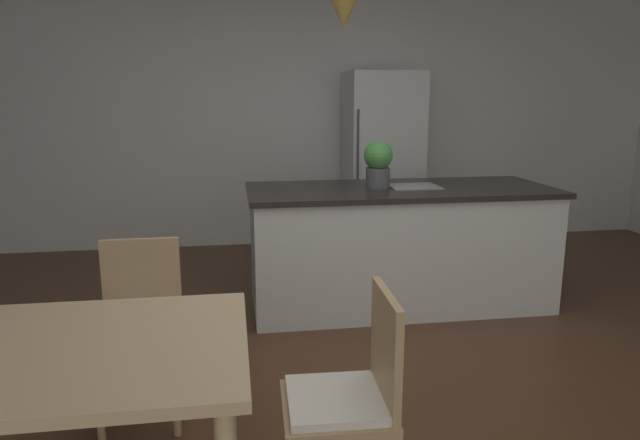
% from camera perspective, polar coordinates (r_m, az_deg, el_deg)
% --- Properties ---
extents(ground_plane, '(10.00, 8.40, 0.04)m').
position_cam_1_polar(ground_plane, '(3.26, 4.00, -16.65)').
color(ground_plane, '#4C301E').
extents(wall_back_kitchen, '(10.00, 0.12, 2.70)m').
position_cam_1_polar(wall_back_kitchen, '(6.07, -2.70, 10.33)').
color(wall_back_kitchen, white).
rests_on(wall_back_kitchen, ground_plane).
extents(chair_far_right, '(0.40, 0.40, 0.87)m').
position_cam_1_polar(chair_far_right, '(2.93, -17.60, -9.96)').
color(chair_far_right, tan).
rests_on(chair_far_right, ground_plane).
extents(chair_kitchen_end, '(0.42, 0.42, 0.87)m').
position_cam_1_polar(chair_kitchen_end, '(2.19, 3.04, -17.25)').
color(chair_kitchen_end, tan).
rests_on(chair_kitchen_end, ground_plane).
extents(kitchen_island, '(2.25, 0.92, 0.91)m').
position_cam_1_polar(kitchen_island, '(4.32, 7.90, -2.49)').
color(kitchen_island, silver).
rests_on(kitchen_island, ground_plane).
extents(refrigerator, '(0.74, 0.67, 1.80)m').
position_cam_1_polar(refrigerator, '(5.87, 6.23, 5.81)').
color(refrigerator, silver).
rests_on(refrigerator, ground_plane).
extents(pendant_over_island_main, '(0.21, 0.21, 0.68)m').
position_cam_1_polar(pendant_over_island_main, '(4.12, 2.38, 20.13)').
color(pendant_over_island_main, black).
extents(potted_plant_on_island, '(0.21, 0.21, 0.34)m').
position_cam_1_polar(potted_plant_on_island, '(4.16, 5.85, 5.73)').
color(potted_plant_on_island, '#4C4C51').
rests_on(potted_plant_on_island, kitchen_island).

